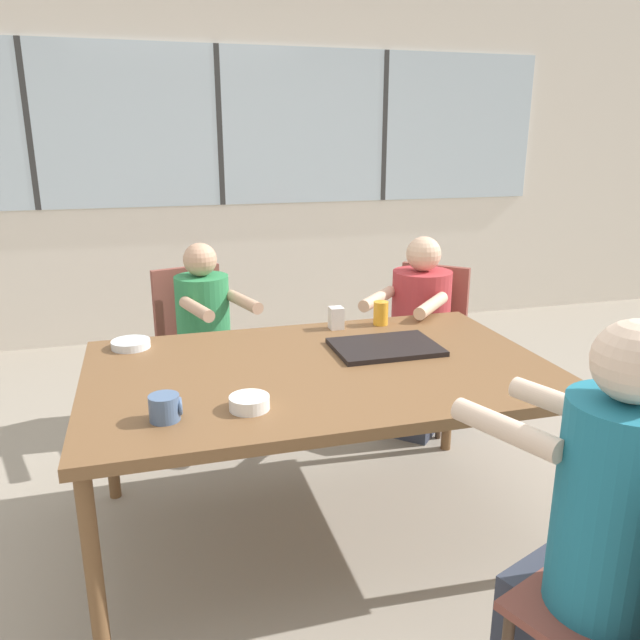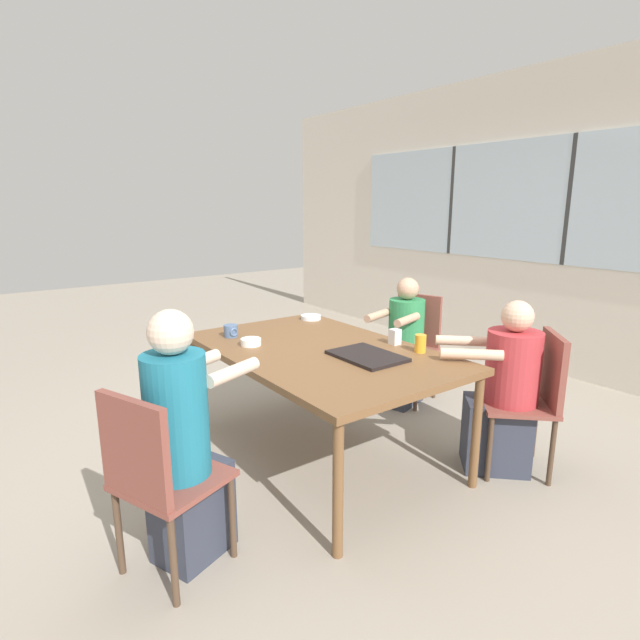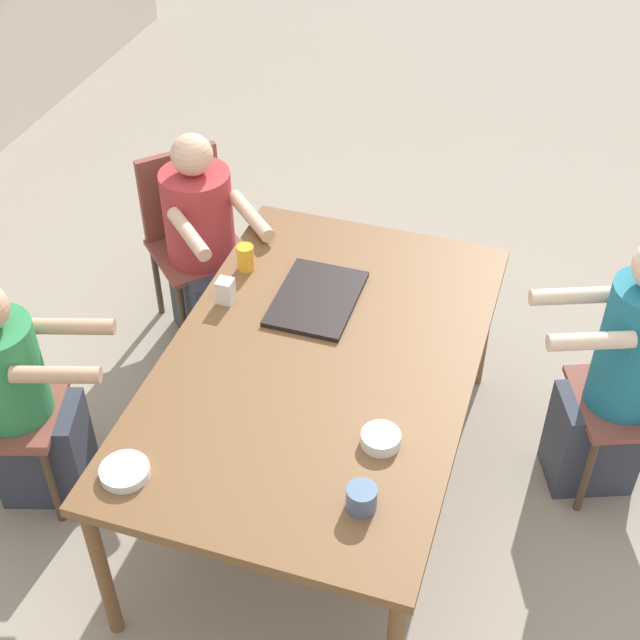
{
  "view_description": "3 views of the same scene",
  "coord_description": "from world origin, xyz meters",
  "px_view_note": "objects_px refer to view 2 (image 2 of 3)",
  "views": [
    {
      "loc": [
        -0.59,
        -2.1,
        1.54
      ],
      "look_at": [
        0.0,
        0.0,
        0.89
      ],
      "focal_mm": 35.0,
      "sensor_mm": 36.0,
      "label": 1
    },
    {
      "loc": [
        2.36,
        -1.72,
        1.58
      ],
      "look_at": [
        0.0,
        0.0,
        0.89
      ],
      "focal_mm": 28.0,
      "sensor_mm": 36.0,
      "label": 2
    },
    {
      "loc": [
        -2.18,
        -0.7,
        2.85
      ],
      "look_at": [
        0.0,
        0.0,
        0.89
      ],
      "focal_mm": 50.0,
      "sensor_mm": 36.0,
      "label": 3
    }
  ],
  "objects_px": {
    "person_man_blue_shirt": "(504,396)",
    "milk_carton_small": "(395,337)",
    "chair_for_woman_green_shirt": "(155,471)",
    "coffee_mug": "(231,331)",
    "bowl_white_shallow": "(251,342)",
    "chair_for_man_blue_shirt": "(534,391)",
    "chair_for_man_teal_shirt": "(413,338)",
    "juice_glass": "(420,343)",
    "bowl_cereal": "(311,317)",
    "person_woman_green_shirt": "(184,449)",
    "person_man_teal_shirt": "(403,348)"
  },
  "relations": [
    {
      "from": "person_man_blue_shirt",
      "to": "bowl_white_shallow",
      "type": "xyz_separation_m",
      "value": [
        -1.08,
        -1.1,
        0.27
      ]
    },
    {
      "from": "chair_for_woman_green_shirt",
      "to": "person_man_blue_shirt",
      "type": "xyz_separation_m",
      "value": [
        0.3,
        1.97,
        -0.04
      ]
    },
    {
      "from": "chair_for_man_teal_shirt",
      "to": "chair_for_woman_green_shirt",
      "type": "bearing_deg",
      "value": 92.3
    },
    {
      "from": "chair_for_man_blue_shirt",
      "to": "person_woman_green_shirt",
      "type": "relative_size",
      "value": 0.73
    },
    {
      "from": "milk_carton_small",
      "to": "bowl_white_shallow",
      "type": "distance_m",
      "value": 0.9
    },
    {
      "from": "chair_for_man_blue_shirt",
      "to": "person_man_blue_shirt",
      "type": "height_order",
      "value": "person_man_blue_shirt"
    },
    {
      "from": "bowl_cereal",
      "to": "chair_for_man_blue_shirt",
      "type": "bearing_deg",
      "value": 17.87
    },
    {
      "from": "person_man_teal_shirt",
      "to": "chair_for_woman_green_shirt",
      "type": "bearing_deg",
      "value": 92.46
    },
    {
      "from": "chair_for_woman_green_shirt",
      "to": "juice_glass",
      "type": "relative_size",
      "value": 7.92
    },
    {
      "from": "coffee_mug",
      "to": "person_man_teal_shirt",
      "type": "bearing_deg",
      "value": 79.52
    },
    {
      "from": "chair_for_man_blue_shirt",
      "to": "milk_carton_small",
      "type": "distance_m",
      "value": 0.87
    },
    {
      "from": "chair_for_man_teal_shirt",
      "to": "juice_glass",
      "type": "xyz_separation_m",
      "value": [
        0.78,
        -0.77,
        0.26
      ]
    },
    {
      "from": "chair_for_man_blue_shirt",
      "to": "chair_for_man_teal_shirt",
      "type": "height_order",
      "value": "same"
    },
    {
      "from": "person_man_teal_shirt",
      "to": "chair_for_man_blue_shirt",
      "type": "bearing_deg",
      "value": 156.41
    },
    {
      "from": "person_man_blue_shirt",
      "to": "milk_carton_small",
      "type": "distance_m",
      "value": 0.73
    },
    {
      "from": "chair_for_woman_green_shirt",
      "to": "chair_for_man_teal_shirt",
      "type": "relative_size",
      "value": 1.0
    },
    {
      "from": "coffee_mug",
      "to": "bowl_white_shallow",
      "type": "relative_size",
      "value": 0.77
    },
    {
      "from": "chair_for_man_blue_shirt",
      "to": "bowl_white_shallow",
      "type": "xyz_separation_m",
      "value": [
        -1.19,
        -1.22,
        0.23
      ]
    },
    {
      "from": "chair_for_woman_green_shirt",
      "to": "chair_for_man_blue_shirt",
      "type": "bearing_deg",
      "value": 57.3
    },
    {
      "from": "person_man_blue_shirt",
      "to": "bowl_cereal",
      "type": "relative_size",
      "value": 6.75
    },
    {
      "from": "person_man_teal_shirt",
      "to": "milk_carton_small",
      "type": "distance_m",
      "value": 0.86
    },
    {
      "from": "bowl_white_shallow",
      "to": "person_man_blue_shirt",
      "type": "bearing_deg",
      "value": 45.45
    },
    {
      "from": "person_woman_green_shirt",
      "to": "bowl_cereal",
      "type": "xyz_separation_m",
      "value": [
        -1.09,
        1.44,
        0.19
      ]
    },
    {
      "from": "juice_glass",
      "to": "person_man_blue_shirt",
      "type": "bearing_deg",
      "value": 45.07
    },
    {
      "from": "chair_for_woman_green_shirt",
      "to": "juice_glass",
      "type": "height_order",
      "value": "chair_for_woman_green_shirt"
    },
    {
      "from": "bowl_white_shallow",
      "to": "bowl_cereal",
      "type": "relative_size",
      "value": 0.83
    },
    {
      "from": "chair_for_man_blue_shirt",
      "to": "bowl_cereal",
      "type": "xyz_separation_m",
      "value": [
        -1.56,
        -0.5,
        0.22
      ]
    },
    {
      "from": "chair_for_man_blue_shirt",
      "to": "bowl_cereal",
      "type": "bearing_deg",
      "value": 61.78
    },
    {
      "from": "person_woman_green_shirt",
      "to": "person_man_blue_shirt",
      "type": "bearing_deg",
      "value": 57.44
    },
    {
      "from": "person_woman_green_shirt",
      "to": "person_man_blue_shirt",
      "type": "height_order",
      "value": "person_woman_green_shirt"
    },
    {
      "from": "person_man_blue_shirt",
      "to": "person_man_teal_shirt",
      "type": "xyz_separation_m",
      "value": [
        -1.08,
        0.26,
        -0.01
      ]
    },
    {
      "from": "coffee_mug",
      "to": "milk_carton_small",
      "type": "distance_m",
      "value": 1.07
    },
    {
      "from": "person_woman_green_shirt",
      "to": "bowl_white_shallow",
      "type": "bearing_deg",
      "value": 113.33
    },
    {
      "from": "chair_for_man_blue_shirt",
      "to": "coffee_mug",
      "type": "relative_size",
      "value": 8.64
    },
    {
      "from": "person_woman_green_shirt",
      "to": "milk_carton_small",
      "type": "bearing_deg",
      "value": 76.57
    },
    {
      "from": "person_man_blue_shirt",
      "to": "coffee_mug",
      "type": "bearing_deg",
      "value": 83.51
    },
    {
      "from": "chair_for_man_teal_shirt",
      "to": "bowl_white_shallow",
      "type": "height_order",
      "value": "chair_for_man_teal_shirt"
    },
    {
      "from": "person_man_blue_shirt",
      "to": "chair_for_man_blue_shirt",
      "type": "bearing_deg",
      "value": -90.0
    },
    {
      "from": "chair_for_woman_green_shirt",
      "to": "chair_for_man_blue_shirt",
      "type": "relative_size",
      "value": 1.0
    },
    {
      "from": "bowl_cereal",
      "to": "juice_glass",
      "type": "bearing_deg",
      "value": 1.48
    },
    {
      "from": "person_man_blue_shirt",
      "to": "juice_glass",
      "type": "height_order",
      "value": "person_man_blue_shirt"
    },
    {
      "from": "person_man_blue_shirt",
      "to": "bowl_white_shallow",
      "type": "relative_size",
      "value": 8.15
    },
    {
      "from": "person_woman_green_shirt",
      "to": "juice_glass",
      "type": "bearing_deg",
      "value": 68.34
    },
    {
      "from": "person_woman_green_shirt",
      "to": "milk_carton_small",
      "type": "height_order",
      "value": "person_woman_green_shirt"
    },
    {
      "from": "chair_for_woman_green_shirt",
      "to": "bowl_cereal",
      "type": "distance_m",
      "value": 1.97
    },
    {
      "from": "chair_for_man_blue_shirt",
      "to": "chair_for_man_teal_shirt",
      "type": "relative_size",
      "value": 1.0
    },
    {
      "from": "chair_for_man_blue_shirt",
      "to": "milk_carton_small",
      "type": "relative_size",
      "value": 8.71
    },
    {
      "from": "bowl_white_shallow",
      "to": "juice_glass",
      "type": "bearing_deg",
      "value": 45.63
    },
    {
      "from": "chair_for_man_blue_shirt",
      "to": "coffee_mug",
      "type": "bearing_deg",
      "value": 84.08
    },
    {
      "from": "chair_for_woman_green_shirt",
      "to": "person_man_blue_shirt",
      "type": "distance_m",
      "value": 1.99
    }
  ]
}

